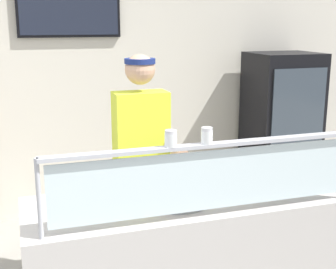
{
  "coord_description": "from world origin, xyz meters",
  "views": [
    {
      "loc": [
        0.04,
        -2.12,
        1.98
      ],
      "look_at": [
        0.85,
        0.37,
        1.34
      ],
      "focal_mm": 49.99,
      "sensor_mm": 36.0,
      "label": 1
    }
  ],
  "objects": [
    {
      "name": "pizza_tray",
      "position": [
        0.88,
        0.31,
        0.97
      ],
      "size": [
        0.4,
        0.4,
        0.04
      ],
      "color": "#9EA0A8",
      "rests_on": "serving_counter"
    },
    {
      "name": "sneeze_guard",
      "position": [
        0.97,
        0.06,
        1.21
      ],
      "size": [
        1.76,
        0.06,
        0.41
      ],
      "color": "#B2B5BC",
      "rests_on": "serving_counter"
    },
    {
      "name": "parmesan_shaker",
      "position": [
        0.76,
        0.06,
        1.4
      ],
      "size": [
        0.06,
        0.06,
        0.09
      ],
      "color": "white",
      "rests_on": "sneeze_guard"
    },
    {
      "name": "worker_figure",
      "position": [
        0.86,
        1.01,
        1.01
      ],
      "size": [
        0.41,
        0.5,
        1.76
      ],
      "color": "#23232D",
      "rests_on": "ground"
    },
    {
      "name": "shop_rear_unit",
      "position": [
        0.96,
        2.63,
        1.36
      ],
      "size": [
        6.34,
        0.13,
        2.7
      ],
      "color": "silver",
      "rests_on": "ground"
    },
    {
      "name": "pizza_server",
      "position": [
        0.85,
        0.29,
        0.99
      ],
      "size": [
        0.11,
        0.29,
        0.01
      ],
      "primitive_type": "cube",
      "rotation": [
        0.0,
        0.0,
        -0.11
      ],
      "color": "#ADAFB7",
      "rests_on": "pizza_tray"
    },
    {
      "name": "drink_fridge",
      "position": [
        2.72,
        2.18,
        0.83
      ],
      "size": [
        0.7,
        0.63,
        1.66
      ],
      "color": "black",
      "rests_on": "ground"
    },
    {
      "name": "pepper_flake_shaker",
      "position": [
        0.96,
        0.06,
        1.4
      ],
      "size": [
        0.06,
        0.06,
        0.09
      ],
      "color": "white",
      "rests_on": "sneeze_guard"
    }
  ]
}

